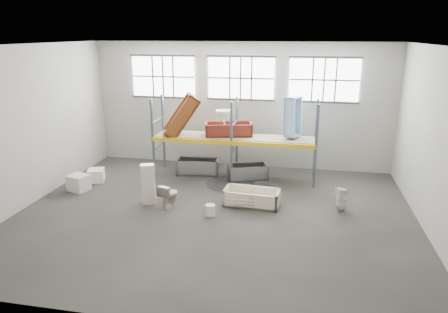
% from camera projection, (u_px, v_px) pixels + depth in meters
% --- Properties ---
extents(floor, '(12.00, 10.00, 0.10)m').
position_uv_depth(floor, '(215.00, 216.00, 12.55)').
color(floor, '#4A4740').
rests_on(floor, ground).
extents(ceiling, '(12.00, 10.00, 0.10)m').
position_uv_depth(ceiling, '(213.00, 43.00, 11.07)').
color(ceiling, silver).
rests_on(ceiling, ground).
extents(wall_back, '(12.00, 0.10, 5.00)m').
position_uv_depth(wall_back, '(241.00, 105.00, 16.55)').
color(wall_back, '#A5A599').
rests_on(wall_back, ground).
extents(wall_front, '(12.00, 0.10, 5.00)m').
position_uv_depth(wall_front, '(151.00, 204.00, 7.07)').
color(wall_front, '#A4A499').
rests_on(wall_front, ground).
extents(wall_left, '(0.10, 10.00, 5.00)m').
position_uv_depth(wall_left, '(27.00, 126.00, 12.92)').
color(wall_left, '#B5B4A8').
rests_on(wall_left, ground).
extents(wall_right, '(0.10, 10.00, 5.00)m').
position_uv_depth(wall_right, '(440.00, 146.00, 10.70)').
color(wall_right, beige).
rests_on(wall_right, ground).
extents(window_left, '(2.60, 0.04, 1.60)m').
position_uv_depth(window_left, '(163.00, 77.00, 16.72)').
color(window_left, white).
rests_on(window_left, wall_back).
extents(window_mid, '(2.60, 0.04, 1.60)m').
position_uv_depth(window_mid, '(241.00, 78.00, 16.13)').
color(window_mid, white).
rests_on(window_mid, wall_back).
extents(window_right, '(2.60, 0.04, 1.60)m').
position_uv_depth(window_right, '(324.00, 80.00, 15.54)').
color(window_right, white).
rests_on(window_right, wall_back).
extents(rack_upright_la, '(0.08, 0.08, 3.00)m').
position_uv_depth(rack_upright_la, '(153.00, 139.00, 15.37)').
color(rack_upright_la, slate).
rests_on(rack_upright_la, floor).
extents(rack_upright_lb, '(0.08, 0.08, 3.00)m').
position_uv_depth(rack_upright_lb, '(163.00, 132.00, 16.50)').
color(rack_upright_lb, slate).
rests_on(rack_upright_lb, floor).
extents(rack_upright_ma, '(0.08, 0.08, 3.00)m').
position_uv_depth(rack_upright_ma, '(231.00, 143.00, 14.82)').
color(rack_upright_ma, slate).
rests_on(rack_upright_ma, floor).
extents(rack_upright_mb, '(0.08, 0.08, 3.00)m').
position_uv_depth(rack_upright_mb, '(237.00, 135.00, 15.95)').
color(rack_upright_mb, slate).
rests_on(rack_upright_mb, floor).
extents(rack_upright_ra, '(0.08, 0.08, 3.00)m').
position_uv_depth(rack_upright_ra, '(316.00, 147.00, 14.27)').
color(rack_upright_ra, slate).
rests_on(rack_upright_ra, floor).
extents(rack_upright_rb, '(0.08, 0.08, 3.00)m').
position_uv_depth(rack_upright_rb, '(316.00, 139.00, 15.40)').
color(rack_upright_rb, slate).
rests_on(rack_upright_rb, floor).
extents(rack_beam_front, '(6.00, 0.10, 0.14)m').
position_uv_depth(rack_beam_front, '(231.00, 143.00, 14.82)').
color(rack_beam_front, yellow).
rests_on(rack_beam_front, floor).
extents(rack_beam_back, '(6.00, 0.10, 0.14)m').
position_uv_depth(rack_beam_back, '(237.00, 135.00, 15.95)').
color(rack_beam_back, yellow).
rests_on(rack_beam_back, floor).
extents(shelf_deck, '(5.90, 1.10, 0.03)m').
position_uv_depth(shelf_deck, '(234.00, 137.00, 15.36)').
color(shelf_deck, gray).
rests_on(shelf_deck, floor).
extents(wet_patch, '(1.80, 1.80, 0.00)m').
position_uv_depth(wet_patch, '(230.00, 184.00, 15.07)').
color(wet_patch, black).
rests_on(wet_patch, floor).
extents(bathtub_beige, '(1.83, 0.96, 0.52)m').
position_uv_depth(bathtub_beige, '(252.00, 197.00, 13.14)').
color(bathtub_beige, beige).
rests_on(bathtub_beige, floor).
extents(cistern_spare, '(0.40, 0.23, 0.36)m').
position_uv_depth(cistern_spare, '(249.00, 201.00, 12.83)').
color(cistern_spare, beige).
rests_on(cistern_spare, bathtub_beige).
extents(sink_in_tub, '(0.52, 0.52, 0.14)m').
position_uv_depth(sink_in_tub, '(238.00, 204.00, 12.90)').
color(sink_in_tub, beige).
rests_on(sink_in_tub, bathtub_beige).
extents(toilet_beige, '(0.61, 0.84, 0.76)m').
position_uv_depth(toilet_beige, '(169.00, 195.00, 13.03)').
color(toilet_beige, beige).
rests_on(toilet_beige, floor).
extents(cistern_tall, '(0.49, 0.39, 1.33)m').
position_uv_depth(cistern_tall, '(148.00, 184.00, 13.14)').
color(cistern_tall, beige).
rests_on(cistern_tall, floor).
extents(toilet_white, '(0.46, 0.45, 0.77)m').
position_uv_depth(toilet_white, '(342.00, 199.00, 12.66)').
color(toilet_white, white).
rests_on(toilet_white, floor).
extents(steel_tub_left, '(1.67, 0.92, 0.59)m').
position_uv_depth(steel_tub_left, '(198.00, 166.00, 16.08)').
color(steel_tub_left, '#A1A4A8').
rests_on(steel_tub_left, floor).
extents(steel_tub_right, '(1.61, 1.13, 0.54)m').
position_uv_depth(steel_tub_right, '(248.00, 172.00, 15.54)').
color(steel_tub_right, '#9D9FA3').
rests_on(steel_tub_right, floor).
extents(rust_tub_flat, '(1.89, 1.19, 0.49)m').
position_uv_depth(rust_tub_flat, '(229.00, 129.00, 15.47)').
color(rust_tub_flat, maroon).
rests_on(rust_tub_flat, shelf_deck).
extents(rust_tub_tilted, '(1.64, 1.29, 1.75)m').
position_uv_depth(rust_tub_tilted, '(181.00, 116.00, 15.48)').
color(rust_tub_tilted, brown).
rests_on(rust_tub_tilted, shelf_deck).
extents(sink_on_shelf, '(0.79, 0.71, 0.57)m').
position_uv_depth(sink_on_shelf, '(225.00, 124.00, 15.07)').
color(sink_on_shelf, white).
rests_on(sink_on_shelf, rust_tub_flat).
extents(blue_tub_upright, '(0.69, 0.81, 1.48)m').
position_uv_depth(blue_tub_upright, '(293.00, 117.00, 14.90)').
color(blue_tub_upright, '#9BC7EC').
rests_on(blue_tub_upright, shelf_deck).
extents(bucket, '(0.38, 0.38, 0.35)m').
position_uv_depth(bucket, '(210.00, 210.00, 12.40)').
color(bucket, silver).
rests_on(bucket, floor).
extents(carton_near, '(0.79, 0.73, 0.56)m').
position_uv_depth(carton_near, '(79.00, 183.00, 14.36)').
color(carton_near, silver).
rests_on(carton_near, floor).
extents(carton_far, '(0.71, 0.71, 0.47)m').
position_uv_depth(carton_far, '(96.00, 175.00, 15.25)').
color(carton_far, white).
rests_on(carton_far, floor).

